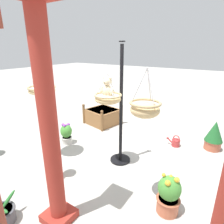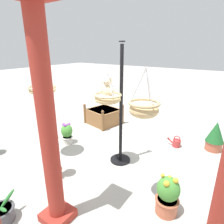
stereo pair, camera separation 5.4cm
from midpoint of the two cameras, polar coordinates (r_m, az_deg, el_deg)
ground_plane at (r=4.46m, az=0.34°, el=-13.78°), size 40.00×40.00×0.00m
display_pole_central at (r=4.04m, az=2.24°, el=-4.78°), size 0.44×0.44×2.52m
hanging_basket_with_teddy at (r=3.69m, az=-1.65°, el=4.13°), size 0.54×0.54×0.58m
teddy_bear at (r=3.63m, az=-1.87°, el=6.87°), size 0.29×0.25×0.42m
hanging_basket_left_high at (r=2.67m, az=9.28°, el=0.98°), size 0.44×0.44×0.69m
hanging_basket_right_low at (r=4.23m, az=-20.54°, el=6.21°), size 0.57×0.57×0.52m
greenhouse_pillar_left at (r=2.50m, az=-18.82°, el=-5.15°), size 0.43×0.43×2.97m
wooden_planter_box at (r=6.27m, az=-3.05°, el=-1.13°), size 1.15×1.11×0.66m
potted_plant_bushy_green at (r=3.83m, az=-17.55°, el=-12.51°), size 0.29×0.29×0.96m
potted_plant_small_succulent at (r=3.21m, az=16.10°, el=-22.69°), size 0.36×0.36×0.66m
potted_plant_conical_shrub at (r=3.48m, az=-30.54°, el=-24.87°), size 0.57×0.55×0.40m
potted_plant_trailing_ivy at (r=5.13m, az=-13.78°, el=-6.26°), size 0.29×0.29×0.56m
potted_plant_broad_leaf at (r=5.27m, az=27.96°, el=-6.18°), size 0.42×0.42×0.74m
watering_can at (r=5.18m, az=18.16°, el=-8.59°), size 0.35×0.20×0.30m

